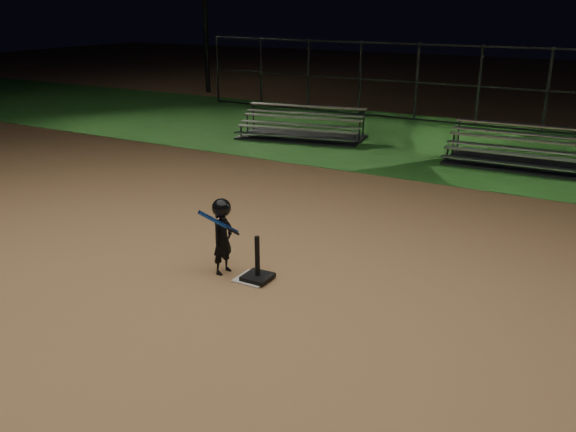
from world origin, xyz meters
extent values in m
plane|color=#9F7448|center=(0.00, 0.00, 0.00)|extent=(80.00, 80.00, 0.00)
cube|color=#22591D|center=(0.00, 10.00, 0.01)|extent=(60.00, 8.00, 0.01)
cube|color=beige|center=(0.00, 0.00, 0.01)|extent=(0.45, 0.45, 0.02)
cube|color=black|center=(0.07, 0.01, 0.05)|extent=(0.38, 0.38, 0.06)
cylinder|color=black|center=(0.07, 0.01, 0.38)|extent=(0.07, 0.07, 0.58)
imported|color=black|center=(-0.50, -0.01, 0.51)|extent=(0.28, 0.39, 1.01)
sphere|color=black|center=(-0.50, -0.01, 0.99)|extent=(0.27, 0.27, 0.27)
cylinder|color=blue|center=(-0.45, -0.16, 0.83)|extent=(0.39, 0.49, 0.42)
cylinder|color=black|center=(-0.29, -0.04, 0.69)|extent=(0.14, 0.17, 0.14)
cube|color=#B3B3B8|center=(-3.85, 8.23, 0.35)|extent=(3.51, 0.86, 0.04)
cube|color=#B3B3B8|center=(-3.80, 7.99, 0.19)|extent=(3.51, 0.86, 0.03)
cube|color=#B3B3B8|center=(-3.94, 8.71, 0.60)|extent=(3.51, 0.86, 0.04)
cube|color=#B3B3B8|center=(-3.89, 8.47, 0.44)|extent=(3.51, 0.86, 0.03)
cube|color=#B3B3B8|center=(-4.03, 9.19, 0.85)|extent=(3.51, 0.86, 0.04)
cube|color=#B3B3B8|center=(-3.98, 8.94, 0.69)|extent=(3.51, 0.86, 0.03)
cube|color=#38383D|center=(-3.94, 8.71, 0.03)|extent=(3.79, 2.35, 0.05)
cube|color=silver|center=(2.28, 8.07, 0.37)|extent=(3.71, 0.31, 0.04)
cube|color=silver|center=(2.29, 7.81, 0.20)|extent=(3.71, 0.31, 0.03)
cube|color=silver|center=(2.27, 8.58, 0.63)|extent=(3.71, 0.31, 0.04)
cube|color=silver|center=(2.28, 8.32, 0.46)|extent=(3.71, 0.31, 0.03)
cube|color=silver|center=(2.26, 9.09, 0.89)|extent=(3.71, 0.31, 0.04)
cube|color=silver|center=(2.27, 8.83, 0.72)|extent=(3.71, 0.31, 0.03)
cube|color=#38383D|center=(2.27, 8.58, 0.03)|extent=(3.75, 1.90, 0.06)
cube|color=#38383D|center=(0.00, 13.00, 0.05)|extent=(20.00, 0.05, 0.05)
cube|color=#38383D|center=(0.00, 13.00, 1.25)|extent=(20.00, 0.05, 0.05)
cube|color=#38383D|center=(0.00, 13.00, 2.45)|extent=(20.00, 0.05, 0.05)
cylinder|color=#38383D|center=(-10.00, 13.00, 1.25)|extent=(0.08, 0.08, 2.50)
cylinder|color=#38383D|center=(-5.00, 13.00, 1.25)|extent=(0.08, 0.08, 2.50)
cylinder|color=#38383D|center=(0.00, 13.00, 1.25)|extent=(0.08, 0.08, 2.50)
camera|label=1|loc=(4.30, -6.55, 3.72)|focal=37.82mm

